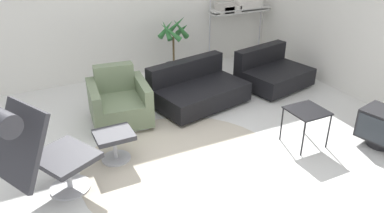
{
  "coord_description": "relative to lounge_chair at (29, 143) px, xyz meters",
  "views": [
    {
      "loc": [
        -1.48,
        -3.5,
        2.67
      ],
      "look_at": [
        0.39,
        0.27,
        0.55
      ],
      "focal_mm": 35.0,
      "sensor_mm": 36.0,
      "label": 1
    }
  ],
  "objects": [
    {
      "name": "couch_second",
      "position": [
        4.03,
        1.48,
        -0.53
      ],
      "size": [
        1.3,
        1.12,
        0.66
      ],
      "rotation": [
        0.0,
        0.0,
        3.35
      ],
      "color": "black",
      "rests_on": "ground_plane"
    },
    {
      "name": "ottoman",
      "position": [
        0.92,
        0.48,
        -0.48
      ],
      "size": [
        0.46,
        0.39,
        0.38
      ],
      "color": "#BCBCC1",
      "rests_on": "ground_plane"
    },
    {
      "name": "round_rug",
      "position": [
        1.62,
        -0.02,
        -0.76
      ],
      "size": [
        2.47,
        2.47,
        0.01
      ],
      "color": "#BCB29E",
      "rests_on": "ground_plane"
    },
    {
      "name": "ground_plane",
      "position": [
        1.53,
        0.11,
        -0.76
      ],
      "size": [
        12.0,
        12.0,
        0.0
      ],
      "primitive_type": "plane",
      "color": "silver"
    },
    {
      "name": "armchair_red",
      "position": [
        1.25,
        1.39,
        -0.47
      ],
      "size": [
        0.89,
        0.91,
        0.79
      ],
      "rotation": [
        0.0,
        0.0,
        3.03
      ],
      "color": "silver",
      "rests_on": "ground_plane"
    },
    {
      "name": "potted_plant",
      "position": [
        2.62,
        2.52,
        -0.29
      ],
      "size": [
        0.58,
        0.58,
        1.2
      ],
      "color": "#333338",
      "rests_on": "ground_plane"
    },
    {
      "name": "couch_low",
      "position": [
        2.53,
        1.43,
        -0.53
      ],
      "size": [
        1.57,
        1.18,
        0.66
      ],
      "rotation": [
        0.0,
        0.0,
        3.35
      ],
      "color": "black",
      "rests_on": "ground_plane"
    },
    {
      "name": "shelf_unit",
      "position": [
        4.14,
        2.88,
        0.34
      ],
      "size": [
        1.28,
        0.28,
        1.65
      ],
      "color": "#BCBCC1",
      "rests_on": "ground_plane"
    },
    {
      "name": "wall_back",
      "position": [
        1.52,
        3.16,
        0.64
      ],
      "size": [
        12.0,
        0.09,
        2.8
      ],
      "color": "silver",
      "rests_on": "ground_plane"
    },
    {
      "name": "crt_television",
      "position": [
        4.11,
        -0.75,
        -0.48
      ],
      "size": [
        0.55,
        0.64,
        0.49
      ],
      "rotation": [
        0.0,
        0.0,
        1.8
      ],
      "color": "black",
      "rests_on": "ground_plane"
    },
    {
      "name": "lounge_chair",
      "position": [
        0.0,
        0.0,
        0.0
      ],
      "size": [
        1.13,
        0.97,
        1.25
      ],
      "rotation": [
        0.0,
        0.0,
        -1.09
      ],
      "color": "#BCBCC1",
      "rests_on": "ground_plane"
    },
    {
      "name": "side_table",
      "position": [
        3.23,
        -0.27,
        -0.31
      ],
      "size": [
        0.46,
        0.46,
        0.5
      ],
      "color": "black",
      "rests_on": "ground_plane"
    }
  ]
}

